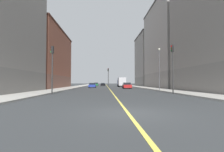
% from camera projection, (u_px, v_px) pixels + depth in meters
% --- Properties ---
extents(ground_plane, '(400.00, 400.00, 0.00)m').
position_uv_depth(ground_plane, '(128.00, 113.00, 8.87)').
color(ground_plane, '#2F3234').
rests_on(ground_plane, ground).
extents(sidewalk_left, '(3.93, 168.00, 0.15)m').
position_uv_depth(sidewalk_left, '(139.00, 87.00, 58.23)').
color(sidewalk_left, '#9E9B93').
rests_on(sidewalk_left, ground).
extents(sidewalk_right, '(3.93, 168.00, 0.15)m').
position_uv_depth(sidewalk_right, '(76.00, 87.00, 57.36)').
color(sidewalk_right, '#9E9B93').
rests_on(sidewalk_right, ground).
extents(lane_center_stripe, '(0.16, 154.00, 0.01)m').
position_uv_depth(lane_center_stripe, '(108.00, 87.00, 57.79)').
color(lane_center_stripe, '#E5D14C').
rests_on(lane_center_stripe, ground).
extents(building_left_mid, '(9.61, 22.15, 22.73)m').
position_uv_depth(building_left_mid, '(170.00, 46.00, 48.63)').
color(building_left_mid, gray).
rests_on(building_left_mid, ground).
extents(building_left_far, '(9.61, 17.67, 19.66)m').
position_uv_depth(building_left_far, '(150.00, 61.00, 69.37)').
color(building_left_far, slate).
rests_on(building_left_far, ground).
extents(building_right_midblock, '(9.61, 24.38, 15.03)m').
position_uv_depth(building_right_midblock, '(44.00, 59.00, 46.47)').
color(building_right_midblock, brown).
rests_on(building_right_midblock, ground).
extents(traffic_light_left_near, '(0.40, 0.32, 6.35)m').
position_uv_depth(traffic_light_left_near, '(173.00, 62.00, 23.19)').
color(traffic_light_left_near, '#2D2D2D').
rests_on(traffic_light_left_near, ground).
extents(traffic_light_right_near, '(0.40, 0.32, 6.06)m').
position_uv_depth(traffic_light_right_near, '(52.00, 63.00, 22.52)').
color(traffic_light_right_near, '#2D2D2D').
rests_on(traffic_light_right_near, ground).
extents(traffic_light_median_far, '(0.40, 0.32, 5.54)m').
position_uv_depth(traffic_light_median_far, '(108.00, 75.00, 51.87)').
color(traffic_light_median_far, '#2D2D2D').
rests_on(traffic_light_median_far, ground).
extents(street_lamp_left_near, '(0.36, 0.36, 7.46)m').
position_uv_depth(street_lamp_left_near, '(159.00, 65.00, 32.12)').
color(street_lamp_left_near, '#4C4C51').
rests_on(street_lamp_left_near, ground).
extents(car_blue, '(1.95, 4.47, 1.32)m').
position_uv_depth(car_blue, '(92.00, 85.00, 49.37)').
color(car_blue, '#23389E').
rests_on(car_blue, ground).
extents(car_black, '(1.85, 4.00, 1.21)m').
position_uv_depth(car_black, '(103.00, 85.00, 70.45)').
color(car_black, black).
rests_on(car_black, ground).
extents(car_green, '(1.86, 4.35, 1.38)m').
position_uv_depth(car_green, '(96.00, 84.00, 71.93)').
color(car_green, '#1E6B38').
rests_on(car_green, ground).
extents(car_red, '(1.98, 4.39, 1.43)m').
position_uv_depth(car_red, '(127.00, 86.00, 43.06)').
color(car_red, red).
rests_on(car_red, ground).
extents(box_truck, '(2.37, 7.21, 3.02)m').
position_uv_depth(box_truck, '(121.00, 82.00, 59.76)').
color(box_truck, navy).
rests_on(box_truck, ground).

